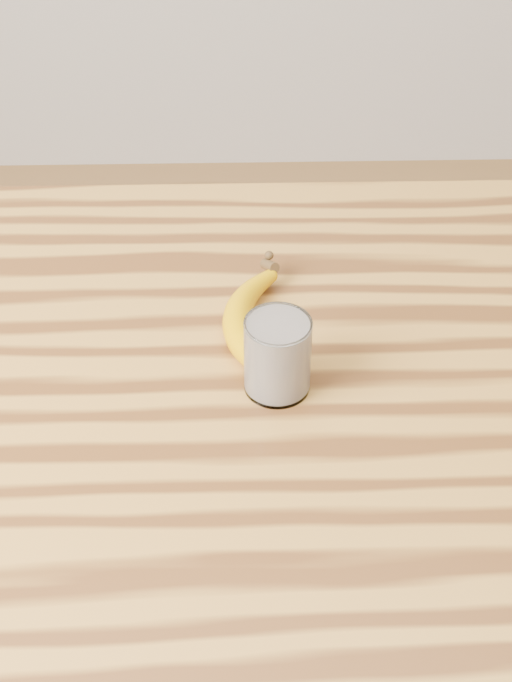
{
  "coord_description": "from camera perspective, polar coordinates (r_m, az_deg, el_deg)",
  "views": [
    {
      "loc": [
        -0.02,
        -0.75,
        1.61
      ],
      "look_at": [
        -0.01,
        0.03,
        0.93
      ],
      "focal_mm": 50.0,
      "sensor_mm": 36.0,
      "label": 1
    }
  ],
  "objects": [
    {
      "name": "smoothie_glass",
      "position": [
        0.99,
        1.3,
        -0.85
      ],
      "size": [
        0.07,
        0.07,
        0.09
      ],
      "color": "white",
      "rests_on": "table"
    },
    {
      "name": "table",
      "position": [
        1.12,
        0.29,
        -7.06
      ],
      "size": [
        1.2,
        0.8,
        0.9
      ],
      "color": "#B07B30",
      "rests_on": "ground"
    },
    {
      "name": "banana",
      "position": [
        1.07,
        -1.2,
        0.86
      ],
      "size": [
        0.11,
        0.28,
        0.03
      ],
      "primitive_type": null,
      "rotation": [
        0.0,
        0.0,
        0.06
      ],
      "color": "#D89C00",
      "rests_on": "table"
    }
  ]
}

